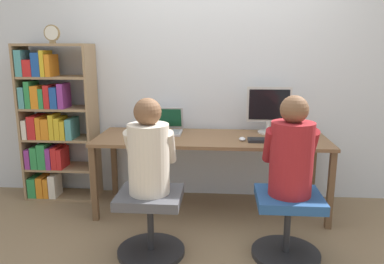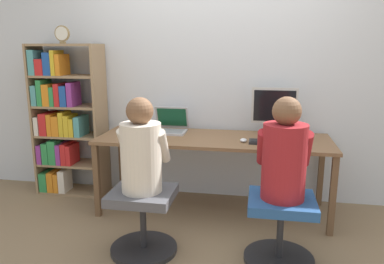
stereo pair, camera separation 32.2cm
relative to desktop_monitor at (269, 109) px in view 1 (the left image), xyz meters
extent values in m
plane|color=#846B4C|center=(-0.54, -0.57, -0.94)|extent=(14.00, 14.00, 0.00)
cube|color=silver|center=(-0.54, 0.21, 0.36)|extent=(10.00, 0.05, 2.60)
cube|color=brown|center=(-0.54, -0.21, -0.25)|extent=(2.12, 0.71, 0.03)
cube|color=brown|center=(-1.56, -0.53, -0.60)|extent=(0.05, 0.05, 0.68)
cube|color=brown|center=(0.48, -0.53, -0.60)|extent=(0.05, 0.05, 0.68)
cube|color=brown|center=(-1.56, 0.10, -0.60)|extent=(0.05, 0.05, 0.68)
cube|color=brown|center=(0.48, 0.10, -0.60)|extent=(0.05, 0.05, 0.68)
cylinder|color=beige|center=(0.00, 0.00, -0.23)|extent=(0.19, 0.19, 0.01)
cylinder|color=beige|center=(0.00, 0.00, -0.17)|extent=(0.04, 0.04, 0.10)
cube|color=beige|center=(0.00, 0.00, 0.04)|extent=(0.42, 0.02, 0.33)
cube|color=black|center=(0.00, -0.01, 0.04)|extent=(0.38, 0.01, 0.29)
cube|color=#B7B7BC|center=(-0.99, -0.10, -0.22)|extent=(0.33, 0.23, 0.02)
cube|color=gray|center=(-0.99, -0.10, -0.21)|extent=(0.29, 0.18, 0.00)
cube|color=#B7B7BC|center=(-0.99, 0.06, -0.10)|extent=(0.33, 0.09, 0.22)
cube|color=#144C2D|center=(-0.99, 0.05, -0.11)|extent=(0.29, 0.08, 0.18)
cube|color=#232326|center=(-0.01, -0.34, -0.22)|extent=(0.41, 0.14, 0.02)
cube|color=black|center=(-0.01, -0.34, -0.21)|extent=(0.38, 0.11, 0.00)
ellipsoid|color=silver|center=(-0.26, -0.33, -0.22)|extent=(0.06, 0.09, 0.03)
cylinder|color=#262628|center=(0.04, -1.00, -0.93)|extent=(0.51, 0.51, 0.04)
cylinder|color=#262628|center=(0.04, -1.00, -0.72)|extent=(0.05, 0.05, 0.38)
cube|color=#234C84|center=(0.04, -1.00, -0.49)|extent=(0.46, 0.42, 0.07)
cylinder|color=#262628|center=(-0.96, -1.04, -0.93)|extent=(0.51, 0.51, 0.04)
cylinder|color=#262628|center=(-0.96, -1.04, -0.72)|extent=(0.05, 0.05, 0.38)
cube|color=#4C4C51|center=(-0.96, -1.04, -0.49)|extent=(0.46, 0.42, 0.07)
cylinder|color=maroon|center=(0.04, -1.00, -0.19)|extent=(0.30, 0.30, 0.53)
sphere|color=brown|center=(0.04, -1.00, 0.16)|extent=(0.20, 0.20, 0.20)
cylinder|color=maroon|center=(-0.10, -0.92, -0.11)|extent=(0.08, 0.22, 0.29)
cylinder|color=maroon|center=(0.19, -0.92, -0.11)|extent=(0.08, 0.22, 0.29)
cylinder|color=beige|center=(-0.96, -1.04, -0.20)|extent=(0.29, 0.29, 0.51)
sphere|color=brown|center=(-0.96, -1.04, 0.14)|extent=(0.20, 0.20, 0.20)
cylinder|color=beige|center=(-1.10, -0.97, -0.13)|extent=(0.08, 0.22, 0.28)
cylinder|color=beige|center=(-0.82, -0.97, -0.13)|extent=(0.08, 0.22, 0.28)
cube|color=#997A56|center=(-2.42, 0.00, -0.17)|extent=(0.02, 0.32, 1.56)
cube|color=#997A56|center=(-1.72, 0.00, -0.17)|extent=(0.02, 0.32, 1.56)
cube|color=#997A56|center=(-2.07, 0.00, -0.93)|extent=(0.67, 0.31, 0.02)
cube|color=#997A56|center=(-2.07, 0.00, -0.63)|extent=(0.67, 0.31, 0.02)
cube|color=#997A56|center=(-2.07, 0.00, -0.32)|extent=(0.67, 0.31, 0.02)
cube|color=#997A56|center=(-2.07, 0.00, -0.01)|extent=(0.67, 0.31, 0.02)
cube|color=#997A56|center=(-2.07, 0.00, 0.29)|extent=(0.67, 0.31, 0.02)
cube|color=#997A56|center=(-2.07, 0.00, 0.60)|extent=(0.67, 0.31, 0.02)
cube|color=#2D8C47|center=(-2.35, -0.04, -0.82)|extent=(0.08, 0.24, 0.20)
cube|color=orange|center=(-2.27, -0.06, -0.82)|extent=(0.07, 0.19, 0.21)
cube|color=orange|center=(-2.20, -0.07, -0.82)|extent=(0.05, 0.18, 0.20)
cube|color=silver|center=(-2.14, -0.07, -0.80)|extent=(0.07, 0.18, 0.23)
cube|color=#8C338C|center=(-2.37, -0.04, -0.52)|extent=(0.05, 0.24, 0.20)
cube|color=#2D8C47|center=(-2.30, -0.03, -0.51)|extent=(0.07, 0.26, 0.22)
cube|color=#2D8C47|center=(-2.22, -0.07, -0.49)|extent=(0.08, 0.18, 0.25)
cube|color=#8C338C|center=(-2.15, -0.03, -0.51)|extent=(0.05, 0.26, 0.21)
cube|color=red|center=(-2.09, -0.02, -0.51)|extent=(0.06, 0.27, 0.22)
cube|color=red|center=(-2.04, -0.05, -0.51)|extent=(0.05, 0.22, 0.20)
cube|color=silver|center=(-2.37, -0.04, -0.21)|extent=(0.05, 0.24, 0.19)
cube|color=red|center=(-2.29, -0.03, -0.20)|extent=(0.08, 0.26, 0.23)
cube|color=orange|center=(-2.23, -0.02, -0.20)|extent=(0.05, 0.27, 0.22)
cube|color=orange|center=(-2.16, -0.06, -0.21)|extent=(0.08, 0.20, 0.20)
cube|color=gold|center=(-2.09, -0.06, -0.19)|extent=(0.05, 0.20, 0.24)
cube|color=gold|center=(-2.04, -0.04, -0.20)|extent=(0.05, 0.23, 0.21)
cube|color=gold|center=(-1.99, -0.03, -0.22)|extent=(0.05, 0.26, 0.18)
cube|color=teal|center=(-1.92, -0.04, -0.21)|extent=(0.06, 0.23, 0.20)
cube|color=teal|center=(-2.36, -0.04, 0.10)|extent=(0.06, 0.23, 0.20)
cube|color=#2D8C47|center=(-2.30, -0.05, 0.13)|extent=(0.05, 0.22, 0.26)
cube|color=orange|center=(-2.23, -0.07, 0.11)|extent=(0.07, 0.18, 0.22)
cube|color=#2D8C47|center=(-2.17, -0.05, 0.09)|extent=(0.05, 0.23, 0.19)
cube|color=red|center=(-2.11, -0.03, 0.11)|extent=(0.06, 0.25, 0.22)
cube|color=#1E4C9E|center=(-2.05, -0.04, 0.10)|extent=(0.07, 0.25, 0.20)
cube|color=#8C338C|center=(-1.98, -0.05, 0.12)|extent=(0.06, 0.21, 0.24)
cube|color=teal|center=(-2.36, -0.06, 0.43)|extent=(0.07, 0.19, 0.25)
cube|color=red|center=(-2.28, -0.06, 0.38)|extent=(0.08, 0.19, 0.16)
cube|color=#1E4C9E|center=(-2.19, -0.03, 0.42)|extent=(0.08, 0.25, 0.22)
cube|color=gold|center=(-2.13, -0.06, 0.43)|extent=(0.04, 0.20, 0.24)
cube|color=orange|center=(-2.08, -0.05, 0.41)|extent=(0.05, 0.21, 0.21)
cube|color=olive|center=(-2.03, -0.10, 0.62)|extent=(0.05, 0.03, 0.02)
cylinder|color=olive|center=(-2.03, -0.10, 0.71)|extent=(0.15, 0.02, 0.15)
cylinder|color=silver|center=(-2.03, -0.12, 0.71)|extent=(0.13, 0.00, 0.13)
camera|label=1|loc=(-0.46, -3.57, 0.57)|focal=35.00mm
camera|label=2|loc=(-0.14, -3.53, 0.57)|focal=35.00mm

